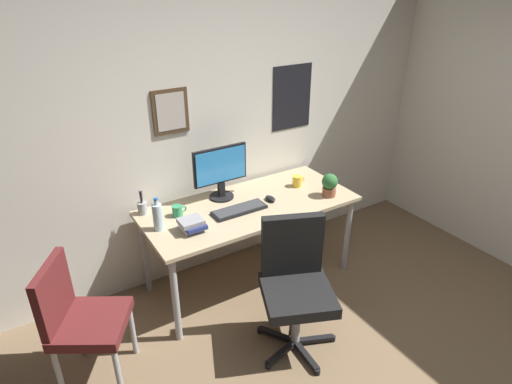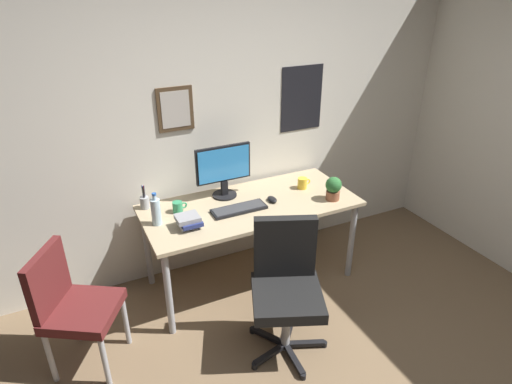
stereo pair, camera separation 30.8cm
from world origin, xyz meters
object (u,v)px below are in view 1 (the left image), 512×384
object	(u,v)px
potted_plant	(329,184)
office_chair	(295,279)
side_chair	(79,316)
coffee_mug_near	(297,181)
coffee_mug_far	(178,211)
pen_cup	(142,207)
book_stack_left	(192,224)
computer_mouse	(270,199)
monitor	(220,170)
keyboard	(239,210)
water_bottle	(158,216)

from	to	relation	value
potted_plant	office_chair	bearing A→B (deg)	-143.69
office_chair	side_chair	world-z (taller)	office_chair
coffee_mug_near	potted_plant	world-z (taller)	potted_plant
coffee_mug_far	pen_cup	distance (m)	0.27
potted_plant	coffee_mug_near	bearing A→B (deg)	111.58
office_chair	book_stack_left	world-z (taller)	office_chair
office_chair	potted_plant	distance (m)	0.95
coffee_mug_near	pen_cup	xyz separation A→B (m)	(-1.29, 0.23, 0.01)
computer_mouse	book_stack_left	size ratio (longest dim) A/B	0.59
potted_plant	pen_cup	size ratio (longest dim) A/B	0.98
office_chair	monitor	distance (m)	1.07
office_chair	side_chair	size ratio (longest dim) A/B	1.09
pen_cup	office_chair	bearing A→B (deg)	-56.76
office_chair	computer_mouse	bearing A→B (deg)	69.73
book_stack_left	side_chair	bearing A→B (deg)	-167.56
keyboard	coffee_mug_near	distance (m)	0.66
monitor	book_stack_left	bearing A→B (deg)	-140.37
keyboard	computer_mouse	distance (m)	0.30
coffee_mug_near	coffee_mug_far	distance (m)	1.08
monitor	book_stack_left	xyz separation A→B (m)	(-0.41, -0.34, -0.19)
computer_mouse	coffee_mug_near	size ratio (longest dim) A/B	0.93
side_chair	pen_cup	xyz separation A→B (m)	(0.64, 0.61, 0.29)
keyboard	pen_cup	xyz separation A→B (m)	(-0.64, 0.35, 0.04)
side_chair	monitor	world-z (taller)	monitor
water_bottle	office_chair	bearing A→B (deg)	-49.05
coffee_mug_near	book_stack_left	bearing A→B (deg)	-170.17
keyboard	water_bottle	bearing A→B (deg)	173.37
computer_mouse	pen_cup	xyz separation A→B (m)	(-0.94, 0.33, 0.04)
water_bottle	pen_cup	xyz separation A→B (m)	(-0.02, 0.28, -0.05)
coffee_mug_far	potted_plant	bearing A→B (deg)	-16.03
computer_mouse	potted_plant	bearing A→B (deg)	-21.56
keyboard	computer_mouse	world-z (taller)	computer_mouse
water_bottle	pen_cup	world-z (taller)	water_bottle
coffee_mug_near	keyboard	bearing A→B (deg)	-169.16
book_stack_left	water_bottle	bearing A→B (deg)	146.20
side_chair	computer_mouse	size ratio (longest dim) A/B	7.95
keyboard	coffee_mug_near	world-z (taller)	coffee_mug_near
monitor	coffee_mug_far	world-z (taller)	monitor
book_stack_left	coffee_mug_near	bearing A→B (deg)	9.83
monitor	potted_plant	distance (m)	0.89
side_chair	coffee_mug_far	xyz separation A→B (m)	(0.85, 0.43, 0.28)
computer_mouse	office_chair	bearing A→B (deg)	-110.27
monitor	water_bottle	distance (m)	0.66
keyboard	pen_cup	bearing A→B (deg)	151.22
keyboard	pen_cup	world-z (taller)	pen_cup
keyboard	side_chair	bearing A→B (deg)	-168.92
monitor	book_stack_left	world-z (taller)	monitor
keyboard	coffee_mug_far	size ratio (longest dim) A/B	3.77
computer_mouse	pen_cup	distance (m)	1.00
coffee_mug_far	book_stack_left	bearing A→B (deg)	-87.96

